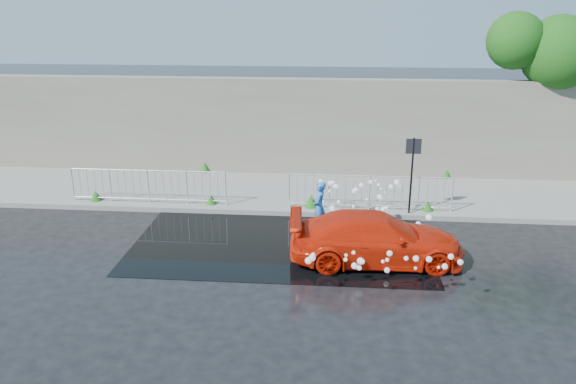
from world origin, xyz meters
name	(u,v)px	position (x,y,z in m)	size (l,w,h in m)	color
ground	(259,256)	(0.00, 0.00, 0.00)	(90.00, 90.00, 0.00)	black
pavement	(279,192)	(0.00, 5.00, 0.07)	(30.00, 4.00, 0.15)	slate
curb	(272,212)	(0.00, 3.00, 0.08)	(30.00, 0.25, 0.16)	slate
retaining_wall	(284,126)	(0.00, 7.20, 1.90)	(30.00, 0.60, 3.50)	#676056
puddle	(282,241)	(0.50, 1.00, 0.01)	(8.00, 5.00, 0.01)	black
sign_post	(412,164)	(4.20, 3.10, 1.72)	(0.45, 0.06, 2.50)	black
tree	(560,47)	(9.53, 7.42, 4.80)	(5.00, 2.59, 6.21)	#332114
railing_left	(148,185)	(-4.00, 3.35, 0.74)	(5.05, 0.05, 1.10)	silver
railing_right	(370,191)	(3.00, 3.35, 0.74)	(5.05, 0.05, 1.10)	silver
weeds	(269,189)	(-0.25, 4.52, 0.32)	(12.17, 3.93, 0.41)	#164913
water_spray	(370,219)	(2.89, 1.04, 0.72)	(3.45, 5.63, 1.09)	white
red_car	(376,238)	(3.00, -0.06, 0.63)	(1.77, 4.36, 1.26)	red
person	(319,207)	(1.50, 1.80, 0.74)	(0.54, 0.36, 1.48)	blue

